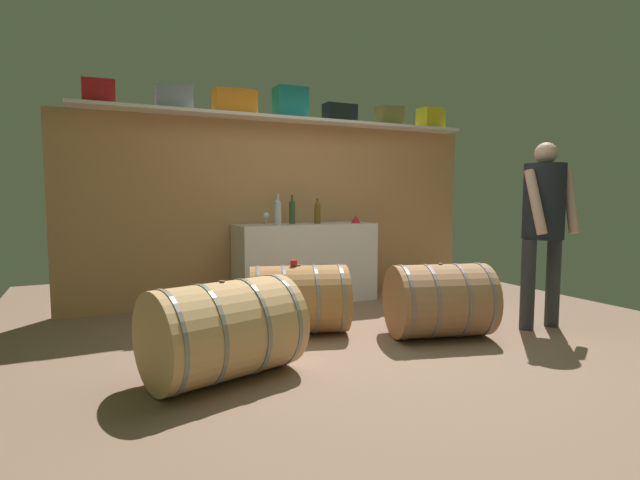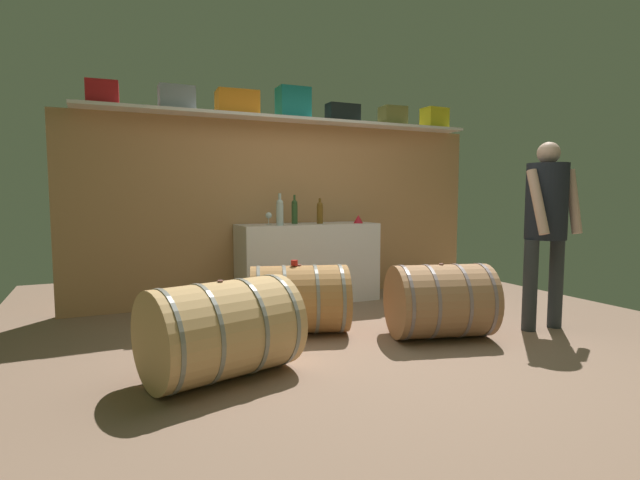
{
  "view_description": "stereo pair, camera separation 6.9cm",
  "coord_description": "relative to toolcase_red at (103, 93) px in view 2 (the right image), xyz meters",
  "views": [
    {
      "loc": [
        -2.08,
        -3.09,
        1.19
      ],
      "look_at": [
        -0.41,
        0.42,
        0.83
      ],
      "focal_mm": 27.32,
      "sensor_mm": 36.0,
      "label": 1
    },
    {
      "loc": [
        -2.02,
        -3.12,
        1.19
      ],
      "look_at": [
        -0.41,
        0.42,
        0.83
      ],
      "focal_mm": 27.32,
      "sensor_mm": 36.0,
      "label": 2
    }
  ],
  "objects": [
    {
      "name": "ground_plane",
      "position": [
        1.94,
        -1.48,
        -2.16
      ],
      "size": [
        6.07,
        7.56,
        0.02
      ],
      "primitive_type": "cube",
      "color": "#876855"
    },
    {
      "name": "back_wall_panel",
      "position": [
        1.94,
        0.15,
        -1.15
      ],
      "size": [
        4.87,
        0.1,
        2.01
      ],
      "primitive_type": "cube",
      "color": "tan",
      "rests_on": "ground"
    },
    {
      "name": "high_shelf_board",
      "position": [
        1.94,
        0.0,
        -0.13
      ],
      "size": [
        4.48,
        0.4,
        0.03
      ],
      "primitive_type": "cube",
      "color": "white",
      "rests_on": "back_wall_panel"
    },
    {
      "name": "toolcase_red",
      "position": [
        0.0,
        0.0,
        0.0
      ],
      "size": [
        0.3,
        0.26,
        0.22
      ],
      "primitive_type": "cube",
      "rotation": [
        0.0,
        0.0,
        -0.06
      ],
      "color": "red",
      "rests_on": "high_shelf_board"
    },
    {
      "name": "toolcase_grey",
      "position": [
        0.68,
        0.0,
        0.01
      ],
      "size": [
        0.35,
        0.2,
        0.24
      ],
      "primitive_type": "cube",
      "rotation": [
        0.0,
        0.0,
        0.02
      ],
      "color": "gray",
      "rests_on": "high_shelf_board"
    },
    {
      "name": "toolcase_orange",
      "position": [
        1.3,
        0.0,
        0.01
      ],
      "size": [
        0.45,
        0.31,
        0.25
      ],
      "primitive_type": "cube",
      "rotation": [
        0.0,
        0.0,
        -0.06
      ],
      "color": "orange",
      "rests_on": "high_shelf_board"
    },
    {
      "name": "toolcase_teal",
      "position": [
        1.93,
        0.0,
        0.06
      ],
      "size": [
        0.35,
        0.25,
        0.34
      ],
      "primitive_type": "cube",
      "rotation": [
        0.0,
        0.0,
        -0.01
      ],
      "color": "#177D7D",
      "rests_on": "high_shelf_board"
    },
    {
      "name": "toolcase_black",
      "position": [
        2.56,
        0.0,
        -0.01
      ],
      "size": [
        0.38,
        0.18,
        0.21
      ],
      "primitive_type": "cube",
      "rotation": [
        0.0,
        0.0,
        0.0
      ],
      "color": "black",
      "rests_on": "high_shelf_board"
    },
    {
      "name": "toolcase_olive",
      "position": [
        3.25,
        0.0,
        0.0
      ],
      "size": [
        0.31,
        0.25,
        0.23
      ],
      "primitive_type": "cube",
      "rotation": [
        0.0,
        0.0,
        -0.08
      ],
      "color": "olive",
      "rests_on": "high_shelf_board"
    },
    {
      "name": "toolcase_yellow",
      "position": [
        3.87,
        0.0,
        0.02
      ],
      "size": [
        0.32,
        0.24,
        0.26
      ],
      "primitive_type": "cube",
      "rotation": [
        0.0,
        0.0,
        0.05
      ],
      "color": "yellow",
      "rests_on": "high_shelf_board"
    },
    {
      "name": "work_cabinet",
      "position": [
        2.04,
        -0.17,
        -1.72
      ],
      "size": [
        1.56,
        0.52,
        0.88
      ],
      "primitive_type": "cube",
      "color": "silver",
      "rests_on": "ground"
    },
    {
      "name": "wine_bottle_green",
      "position": [
        1.9,
        -0.13,
        -1.14
      ],
      "size": [
        0.07,
        0.07,
        0.32
      ],
      "color": "#30522A",
      "rests_on": "work_cabinet"
    },
    {
      "name": "wine_bottle_clear",
      "position": [
        1.65,
        -0.33,
        -1.13
      ],
      "size": [
        0.08,
        0.08,
        0.34
      ],
      "color": "#B1C0C1",
      "rests_on": "work_cabinet"
    },
    {
      "name": "wine_bottle_amber",
      "position": [
        2.16,
        -0.22,
        -1.15
      ],
      "size": [
        0.07,
        0.07,
        0.28
      ],
      "color": "brown",
      "rests_on": "work_cabinet"
    },
    {
      "name": "wine_glass",
      "position": [
        1.61,
        -0.11,
        -1.19
      ],
      "size": [
        0.07,
        0.07,
        0.13
      ],
      "color": "white",
      "rests_on": "work_cabinet"
    },
    {
      "name": "red_funnel",
      "position": [
        2.6,
        -0.31,
        -1.23
      ],
      "size": [
        0.11,
        0.11,
        0.09
      ],
      "primitive_type": "cone",
      "color": "red",
      "rests_on": "work_cabinet"
    },
    {
      "name": "wine_barrel_near",
      "position": [
        1.47,
        -1.31,
        -1.86
      ],
      "size": [
        0.97,
        0.8,
        0.6
      ],
      "rotation": [
        0.0,
        0.0,
        -0.3
      ],
      "color": "#A6713E",
      "rests_on": "ground"
    },
    {
      "name": "wine_barrel_far",
      "position": [
        0.62,
        -2.06,
        -1.83
      ],
      "size": [
        1.08,
        0.86,
        0.65
      ],
      "rotation": [
        0.0,
        0.0,
        0.27
      ],
      "color": "tan",
      "rests_on": "ground"
    },
    {
      "name": "wine_barrel_flank",
      "position": [
        2.5,
        -1.92,
        -1.84
      ],
      "size": [
        0.94,
        0.8,
        0.63
      ],
      "rotation": [
        0.0,
        0.0,
        -0.27
      ],
      "color": "#A1704B",
      "rests_on": "ground"
    },
    {
      "name": "tasting_cup",
      "position": [
        1.43,
        -1.31,
        -1.54
      ],
      "size": [
        0.06,
        0.06,
        0.05
      ],
      "primitive_type": "cylinder",
      "color": "red",
      "rests_on": "wine_barrel_near"
    },
    {
      "name": "winemaker_pouring",
      "position": [
        3.5,
        -2.09,
        -1.14
      ],
      "size": [
        0.5,
        0.39,
        1.65
      ],
      "rotation": [
        0.0,
        0.0,
        3.08
      ],
      "color": "#2B3033",
      "rests_on": "ground"
    }
  ]
}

